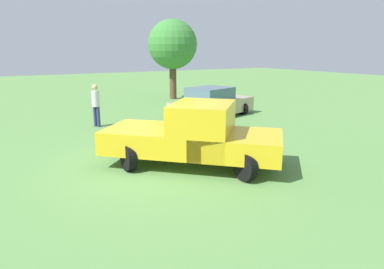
{
  "coord_description": "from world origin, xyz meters",
  "views": [
    {
      "loc": [
        -8.75,
        3.92,
        3.2
      ],
      "look_at": [
        -0.71,
        -0.89,
        0.9
      ],
      "focal_mm": 32.37,
      "sensor_mm": 36.0,
      "label": 1
    }
  ],
  "objects": [
    {
      "name": "tree_back_left",
      "position": [
        11.71,
        -6.84,
        3.5
      ],
      "size": [
        3.18,
        3.18,
        5.13
      ],
      "color": "brown",
      "rests_on": "ground_plane"
    },
    {
      "name": "person_bystander",
      "position": [
        5.75,
        -0.02,
        1.02
      ],
      "size": [
        0.43,
        0.43,
        1.8
      ],
      "rotation": [
        0.0,
        0.0,
        5.2
      ],
      "color": "navy",
      "rests_on": "ground_plane"
    },
    {
      "name": "sedan_far",
      "position": [
        5.1,
        -5.5,
        0.66
      ],
      "size": [
        3.06,
        4.82,
        1.45
      ],
      "rotation": [
        0.0,
        0.0,
        5.01
      ],
      "color": "black",
      "rests_on": "ground_plane"
    },
    {
      "name": "ground_plane",
      "position": [
        0.0,
        0.0,
        0.0
      ],
      "size": [
        80.0,
        80.0,
        0.0
      ],
      "primitive_type": "plane",
      "color": "#5B8C47"
    },
    {
      "name": "pickup_truck",
      "position": [
        -0.8,
        -0.98,
        0.92
      ],
      "size": [
        4.86,
        4.89,
        1.79
      ],
      "rotation": [
        0.0,
        0.0,
        0.79
      ],
      "color": "black",
      "rests_on": "ground_plane"
    }
  ]
}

